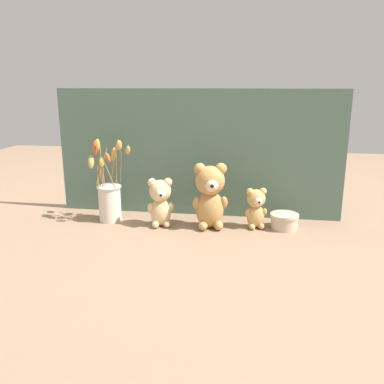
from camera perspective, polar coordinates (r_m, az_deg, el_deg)
The scene contains 7 objects.
ground_plane at distance 1.68m, azimuth -0.10°, elevation -4.84°, with size 4.00×4.00×0.00m, color #8E7056.
backdrop_wall at distance 1.77m, azimuth 0.73°, elevation 5.41°, with size 1.25×0.02×0.55m.
teddy_bear_large at distance 1.63m, azimuth 2.56°, elevation -0.36°, with size 0.15×0.13×0.27m.
teddy_bear_medium at distance 1.66m, azimuth -4.45°, elevation -1.31°, with size 0.11×0.10×0.20m.
teddy_bear_small at distance 1.66m, azimuth 8.98°, elevation -2.13°, with size 0.09×0.09×0.17m.
flower_vase at distance 1.76m, azimuth -11.58°, elevation -0.48°, with size 0.18×0.15×0.36m.
decorative_tin_tall at distance 1.69m, azimuth 12.82°, elevation -4.00°, with size 0.11×0.11×0.06m.
Camera 1 is at (0.24, -1.57, 0.57)m, focal length 38.00 mm.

